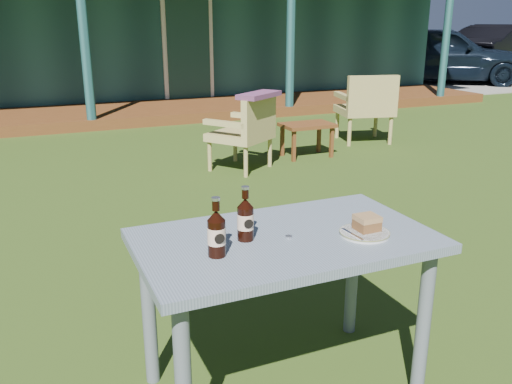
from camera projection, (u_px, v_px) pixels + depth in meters
name	position (u px, v px, depth m)	size (l,w,h in m)	color
ground	(183.00, 251.00, 3.81)	(80.00, 80.00, 0.00)	#334916
pavilion	(58.00, 17.00, 11.54)	(15.80, 8.30, 3.45)	#1C4749
gravel_strip	(460.00, 78.00, 15.21)	(9.00, 6.00, 0.02)	gray
car_near	(441.00, 54.00, 13.78)	(1.70, 4.23, 1.44)	black
car_far	(507.00, 50.00, 15.87)	(1.52, 4.37, 1.44)	black
cafe_table	(285.00, 259.00, 2.23)	(1.20, 0.70, 0.72)	slate
plate	(365.00, 233.00, 2.21)	(0.20, 0.20, 0.01)	silver
cake_slice	(367.00, 223.00, 2.21)	(0.09, 0.09, 0.06)	brown
fork	(352.00, 234.00, 2.17)	(0.01, 0.14, 0.00)	silver
cola_bottle_near	(245.00, 219.00, 2.13)	(0.07, 0.07, 0.22)	black
cola_bottle_far	(217.00, 233.00, 1.98)	(0.07, 0.07, 0.23)	black
bottle_cap	(289.00, 237.00, 2.18)	(0.03, 0.03, 0.01)	silver
armchair_left	(246.00, 129.00, 5.77)	(0.80, 0.79, 0.79)	tan
armchair_right	(367.00, 105.00, 7.06)	(0.79, 0.76, 0.89)	tan
floral_throw	(259.00, 95.00, 5.57)	(0.56, 0.23, 0.05)	#68355A
side_table	(307.00, 128.00, 6.36)	(0.60, 0.40, 0.40)	brown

